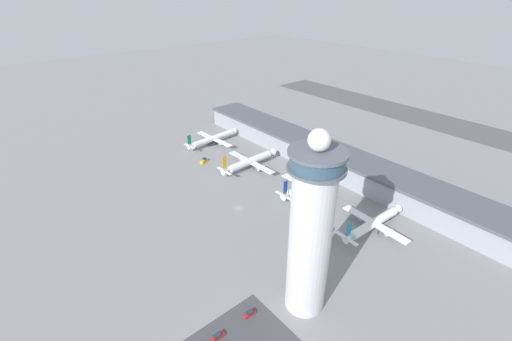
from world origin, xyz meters
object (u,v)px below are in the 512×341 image
(airplane_gate_charlie, at_px, (306,186))
(car_maroon_suv, at_px, (217,336))
(airplane_gate_alpha, at_px, (213,139))
(control_tower, at_px, (310,232))
(service_truck_fuel, at_px, (204,161))
(airplane_gate_bravo, at_px, (250,162))
(car_black_suv, at_px, (249,314))
(service_truck_baggage, at_px, (328,233))
(service_truck_catering, at_px, (214,143))
(airplane_gate_delta, at_px, (374,223))

(airplane_gate_charlie, bearing_deg, car_maroon_suv, -64.11)
(airplane_gate_alpha, bearing_deg, airplane_gate_charlie, 1.68)
(airplane_gate_alpha, bearing_deg, car_maroon_suv, -33.27)
(control_tower, xyz_separation_m, car_maroon_suv, (-8.46, -32.05, -31.71))
(service_truck_fuel, bearing_deg, airplane_gate_bravo, 35.34)
(airplane_gate_charlie, xyz_separation_m, car_black_suv, (42.74, -74.86, -3.60))
(service_truck_fuel, distance_m, car_maroon_suv, 128.32)
(airplane_gate_alpha, height_order, car_maroon_suv, airplane_gate_alpha)
(car_maroon_suv, bearing_deg, service_truck_fuel, 149.53)
(airplane_gate_charlie, relative_size, car_maroon_suv, 7.59)
(airplane_gate_charlie, xyz_separation_m, car_maroon_suv, (42.93, -88.44, -3.59))
(airplane_gate_bravo, height_order, service_truck_baggage, airplane_gate_bravo)
(car_maroon_suv, bearing_deg, service_truck_catering, 146.61)
(airplane_gate_bravo, height_order, car_maroon_suv, airplane_gate_bravo)
(control_tower, bearing_deg, car_maroon_suv, -104.79)
(service_truck_catering, bearing_deg, car_maroon_suv, -33.39)
(airplane_gate_alpha, height_order, service_truck_fuel, airplane_gate_alpha)
(airplane_gate_bravo, distance_m, car_black_suv, 109.89)
(control_tower, relative_size, airplane_gate_bravo, 1.61)
(control_tower, bearing_deg, airplane_gate_charlie, 132.35)
(car_maroon_suv, bearing_deg, control_tower, 75.21)
(car_black_suv, bearing_deg, airplane_gate_charlie, 119.72)
(service_truck_catering, xyz_separation_m, service_truck_baggage, (118.82, -16.42, 0.05))
(control_tower, height_order, airplane_gate_delta, control_tower)
(service_truck_baggage, xyz_separation_m, car_black_suv, (10.54, -55.39, -0.40))
(airplane_gate_alpha, xyz_separation_m, service_truck_baggage, (120.14, -16.89, -3.28))
(airplane_gate_bravo, bearing_deg, control_tower, -28.54)
(car_maroon_suv, bearing_deg, airplane_gate_bravo, 135.76)
(car_black_suv, bearing_deg, service_truck_catering, 150.96)
(control_tower, xyz_separation_m, airplane_gate_delta, (-7.54, 55.04, -27.80))
(car_black_suv, bearing_deg, control_tower, 64.88)
(airplane_gate_alpha, xyz_separation_m, car_maroon_suv, (130.87, -85.86, -3.67))
(service_truck_catering, bearing_deg, car_black_suv, -29.04)
(airplane_gate_bravo, height_order, car_black_suv, airplane_gate_bravo)
(airplane_gate_bravo, bearing_deg, car_maroon_suv, -44.24)
(airplane_gate_alpha, height_order, airplane_gate_charlie, airplane_gate_charlie)
(service_truck_catering, xyz_separation_m, service_truck_fuel, (18.96, -20.31, 0.01))
(airplane_gate_alpha, distance_m, car_black_suv, 149.38)
(airplane_gate_bravo, xyz_separation_m, service_truck_baggage, (74.54, -14.06, -3.36))
(car_black_suv, bearing_deg, airplane_gate_delta, 89.13)
(control_tower, relative_size, airplane_gate_alpha, 1.58)
(airplane_gate_charlie, relative_size, car_black_suv, 7.94)
(service_truck_baggage, bearing_deg, car_maroon_suv, -81.15)
(service_truck_fuel, xyz_separation_m, car_maroon_suv, (110.60, -65.08, -0.35))
(airplane_gate_delta, distance_m, service_truck_catering, 130.54)
(airplane_gate_charlie, relative_size, service_truck_baggage, 4.16)
(service_truck_catering, bearing_deg, service_truck_baggage, -7.87)
(airplane_gate_alpha, xyz_separation_m, service_truck_catering, (1.32, -0.47, -3.33))
(airplane_gate_delta, height_order, service_truck_fuel, airplane_gate_delta)
(service_truck_catering, distance_m, service_truck_baggage, 119.95)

